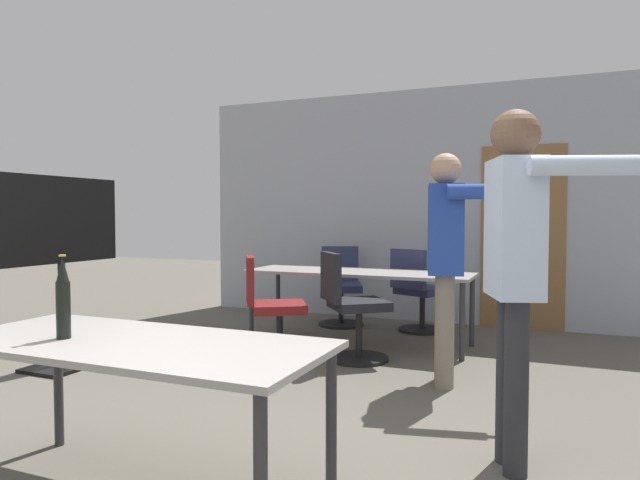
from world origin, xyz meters
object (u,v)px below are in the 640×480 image
(office_chair_mid_tucked, at_px, (271,311))
(person_center_tall, at_px, (517,249))
(tv_screen, at_px, (61,248))
(office_chair_side_rolled, at_px, (418,294))
(office_chair_far_right, at_px, (341,289))
(office_chair_near_pushed, at_px, (351,309))
(beer_bottle, at_px, (63,299))
(person_far_watching, at_px, (447,246))

(office_chair_mid_tucked, bearing_deg, person_center_tall, 23.64)
(tv_screen, bearing_deg, office_chair_side_rolled, -42.69)
(office_chair_side_rolled, bearing_deg, person_center_tall, -45.49)
(office_chair_far_right, distance_m, office_chair_near_pushed, 1.68)
(office_chair_far_right, relative_size, beer_bottle, 2.39)
(person_far_watching, relative_size, person_center_tall, 0.97)
(person_center_tall, xyz_separation_m, office_chair_near_pushed, (-1.48, 1.68, -0.65))
(office_chair_mid_tucked, distance_m, beer_bottle, 2.66)
(tv_screen, bearing_deg, office_chair_far_right, -28.44)
(person_far_watching, xyz_separation_m, person_center_tall, (0.58, -1.31, 0.06))
(person_center_tall, relative_size, beer_bottle, 4.75)
(tv_screen, distance_m, office_chair_far_right, 3.11)
(office_chair_side_rolled, xyz_separation_m, office_chair_near_pushed, (-0.26, -1.44, 0.03))
(person_far_watching, bearing_deg, office_chair_mid_tucked, -110.42)
(office_chair_far_right, xyz_separation_m, beer_bottle, (0.31, -4.29, 0.48))
(person_center_tall, distance_m, office_chair_near_pushed, 2.33)
(office_chair_mid_tucked, bearing_deg, office_chair_far_right, 147.80)
(office_chair_mid_tucked, height_order, office_chair_far_right, office_chair_mid_tucked)
(person_far_watching, bearing_deg, tv_screen, -88.49)
(person_center_tall, distance_m, office_chair_side_rolled, 3.42)
(person_center_tall, xyz_separation_m, beer_bottle, (-1.85, -1.08, -0.21))
(tv_screen, xyz_separation_m, office_chair_mid_tucked, (1.43, 0.99, -0.58))
(office_chair_near_pushed, bearing_deg, tv_screen, -100.13)
(person_far_watching, distance_m, office_chair_far_right, 2.55)
(person_far_watching, relative_size, office_chair_mid_tucked, 1.91)
(office_chair_far_right, bearing_deg, person_far_watching, 105.62)
(office_chair_far_right, relative_size, office_chair_near_pushed, 0.95)
(tv_screen, height_order, beer_bottle, tv_screen)
(office_chair_mid_tucked, bearing_deg, tv_screen, -86.89)
(tv_screen, relative_size, beer_bottle, 4.22)
(tv_screen, relative_size, person_far_watching, 0.92)
(office_chair_mid_tucked, relative_size, beer_bottle, 2.41)
(tv_screen, bearing_deg, person_far_watching, -75.56)
(tv_screen, height_order, office_chair_side_rolled, tv_screen)
(office_chair_far_right, bearing_deg, office_chair_near_pushed, 89.94)
(tv_screen, height_order, office_chair_far_right, tv_screen)
(person_far_watching, distance_m, person_center_tall, 1.43)
(office_chair_near_pushed, bearing_deg, beer_bottle, -46.14)
(person_center_tall, bearing_deg, person_far_watching, -174.94)
(person_far_watching, xyz_separation_m, office_chair_side_rolled, (-0.64, 1.81, -0.62))
(tv_screen, height_order, person_far_watching, person_far_watching)
(office_chair_far_right, height_order, office_chair_near_pushed, office_chair_near_pushed)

